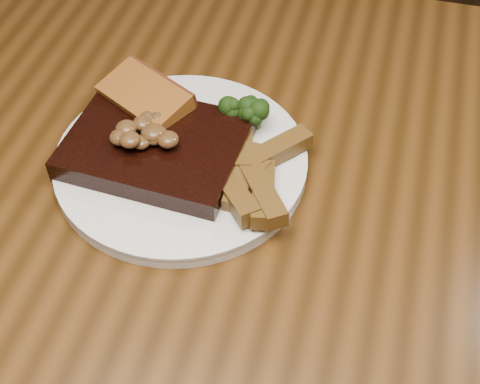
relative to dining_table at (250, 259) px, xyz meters
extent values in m
cube|color=#47290E|center=(0.00, 0.00, 0.07)|extent=(1.60, 0.90, 0.04)
cube|color=black|center=(0.07, 0.78, -0.24)|extent=(0.49, 0.49, 0.04)
cylinder|color=black|center=(0.20, 0.98, -0.46)|extent=(0.04, 0.04, 0.40)
cylinder|color=black|center=(-0.13, 0.91, -0.46)|extent=(0.04, 0.04, 0.40)
cylinder|color=black|center=(0.27, 0.66, -0.46)|extent=(0.04, 0.04, 0.40)
cylinder|color=black|center=(-0.05, 0.58, -0.46)|extent=(0.04, 0.04, 0.40)
cylinder|color=white|center=(-0.09, 0.04, 0.10)|extent=(0.29, 0.29, 0.01)
cube|color=black|center=(-0.12, 0.04, 0.12)|extent=(0.20, 0.16, 0.03)
cube|color=beige|center=(-0.12, -0.03, 0.11)|extent=(0.14, 0.02, 0.02)
cube|color=#954F1B|center=(-0.15, 0.09, 0.12)|extent=(0.12, 0.10, 0.02)
camera|label=1|loc=(0.11, -0.44, 0.64)|focal=50.00mm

